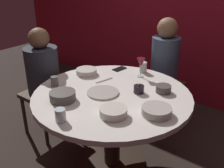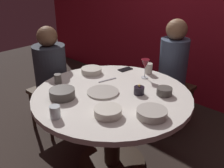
{
  "view_description": "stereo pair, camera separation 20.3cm",
  "coord_description": "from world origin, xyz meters",
  "views": [
    {
      "loc": [
        1.12,
        -1.47,
        1.65
      ],
      "look_at": [
        0.0,
        0.0,
        0.8
      ],
      "focal_mm": 41.57,
      "sensor_mm": 36.0,
      "label": 1
    },
    {
      "loc": [
        1.27,
        -1.34,
        1.65
      ],
      "look_at": [
        0.0,
        0.0,
        0.8
      ],
      "focal_mm": 41.57,
      "sensor_mm": 36.0,
      "label": 2
    }
  ],
  "objects": [
    {
      "name": "bowl_serving_large",
      "position": [
        0.44,
        -0.07,
        0.75
      ],
      "size": [
        0.21,
        0.21,
        0.05
      ],
      "primitive_type": "cylinder",
      "color": "#B2ADA3",
      "rests_on": "dining_table"
    },
    {
      "name": "bowl_sauce_side",
      "position": [
        -0.22,
        -0.32,
        0.76
      ],
      "size": [
        0.2,
        0.2,
        0.07
      ],
      "primitive_type": "cylinder",
      "color": "#4C4742",
      "rests_on": "dining_table"
    },
    {
      "name": "cup_by_right_diner",
      "position": [
        -0.02,
        -0.53,
        0.76
      ],
      "size": [
        0.07,
        0.07,
        0.09
      ],
      "primitive_type": "cylinder",
      "color": "silver",
      "rests_on": "dining_table"
    },
    {
      "name": "candle_holder",
      "position": [
        0.17,
        0.14,
        0.75
      ],
      "size": [
        0.08,
        0.08,
        0.08
      ],
      "color": "black",
      "rests_on": "dining_table"
    },
    {
      "name": "dinner_plate",
      "position": [
        -0.06,
        -0.05,
        0.73
      ],
      "size": [
        0.26,
        0.26,
        0.01
      ],
      "primitive_type": "cylinder",
      "color": "#B2ADA3",
      "rests_on": "dining_table"
    },
    {
      "name": "bowl_rice_portion",
      "position": [
        0.32,
        0.26,
        0.75
      ],
      "size": [
        0.12,
        0.12,
        0.06
      ],
      "primitive_type": "cylinder",
      "color": "#4C4742",
      "rests_on": "dining_table"
    },
    {
      "name": "bowl_salad_center",
      "position": [
        -0.43,
        0.18,
        0.75
      ],
      "size": [
        0.19,
        0.19,
        0.05
      ],
      "primitive_type": "cylinder",
      "color": "beige",
      "rests_on": "dining_table"
    },
    {
      "name": "cell_phone",
      "position": [
        -0.26,
        0.46,
        0.72
      ],
      "size": [
        0.09,
        0.15,
        0.01
      ],
      "primitive_type": "cube",
      "rotation": [
        0.0,
        0.0,
        2.99
      ],
      "color": "black",
      "rests_on": "dining_table"
    },
    {
      "name": "fork_near_plate",
      "position": [
        -0.21,
        0.16,
        0.72
      ],
      "size": [
        0.06,
        0.18,
        0.01
      ],
      "primitive_type": "cube",
      "rotation": [
        0.0,
        0.0,
        -0.24
      ],
      "color": "#B7B7BC",
      "rests_on": "dining_table"
    },
    {
      "name": "wine_glass",
      "position": [
        -0.0,
        0.43,
        0.85
      ],
      "size": [
        0.08,
        0.08,
        0.18
      ],
      "color": "silver",
      "rests_on": "dining_table"
    },
    {
      "name": "dining_table",
      "position": [
        0.0,
        0.0,
        0.56
      ],
      "size": [
        1.27,
        1.27,
        0.72
      ],
      "color": "silver",
      "rests_on": "ground"
    },
    {
      "name": "cup_by_left_diner",
      "position": [
        -0.04,
        0.54,
        0.77
      ],
      "size": [
        0.07,
        0.07,
        0.1
      ],
      "primitive_type": "cylinder",
      "color": "beige",
      "rests_on": "dining_table"
    },
    {
      "name": "seated_diner_left",
      "position": [
        -0.86,
        0.0,
        0.7
      ],
      "size": [
        0.4,
        0.4,
        1.13
      ],
      "rotation": [
        0.0,
        0.0,
        6.28
      ],
      "color": "#3F2D1E",
      "rests_on": "ground"
    },
    {
      "name": "bowl_small_white",
      "position": [
        0.21,
        -0.26,
        0.75
      ],
      "size": [
        0.19,
        0.19,
        0.06
      ],
      "primitive_type": "cylinder",
      "color": "beige",
      "rests_on": "dining_table"
    },
    {
      "name": "seated_diner_back",
      "position": [
        0.0,
        0.92,
        0.73
      ],
      "size": [
        0.4,
        0.4,
        1.18
      ],
      "rotation": [
        0.0,
        0.0,
        4.71
      ],
      "color": "#3F2D1E",
      "rests_on": "ground"
    },
    {
      "name": "ground_plane",
      "position": [
        0.0,
        0.0,
        0.0
      ],
      "size": [
        8.0,
        8.0,
        0.0
      ],
      "primitive_type": "plane",
      "color": "#2D231E"
    },
    {
      "name": "cup_near_candle",
      "position": [
        -0.47,
        -0.18,
        0.76
      ],
      "size": [
        0.06,
        0.06,
        0.09
      ],
      "primitive_type": "cylinder",
      "color": "#4C4742",
      "rests_on": "dining_table"
    }
  ]
}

